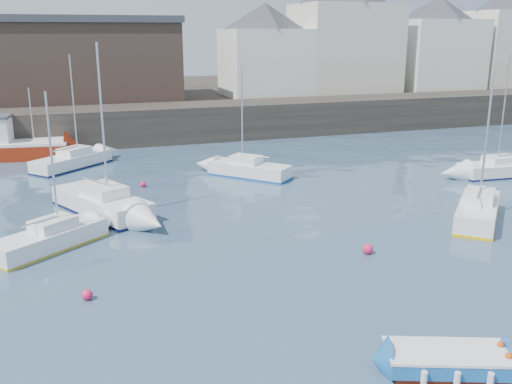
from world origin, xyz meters
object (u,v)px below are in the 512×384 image
object	(u,v)px
sailboat_h	(72,160)
buoy_mid	(367,254)
blue_dinghy	(448,360)
buoy_far	(143,187)
fishing_boat	(10,145)
sailboat_a	(50,238)
sailboat_f	(249,169)
sailboat_b	(102,202)
sailboat_d	(504,168)
sailboat_c	(478,211)
buoy_near	(88,299)

from	to	relation	value
sailboat_h	buoy_mid	distance (m)	23.54
blue_dinghy	buoy_far	world-z (taller)	blue_dinghy
blue_dinghy	fishing_boat	size ratio (longest dim) A/B	0.46
sailboat_a	sailboat_h	bearing A→B (deg)	85.11
sailboat_f	sailboat_b	bearing A→B (deg)	-153.34
sailboat_d	fishing_boat	bearing A→B (deg)	152.59
blue_dinghy	sailboat_h	xyz separation A→B (m)	(-9.12, 29.01, 0.13)
sailboat_c	buoy_far	distance (m)	18.94
sailboat_c	sailboat_f	size ratio (longest dim) A/B	1.03
sailboat_b	sailboat_d	distance (m)	25.40
fishing_boat	sailboat_a	size ratio (longest dim) A/B	1.21
sailboat_b	fishing_boat	bearing A→B (deg)	109.00
sailboat_b	buoy_far	world-z (taller)	sailboat_b
sailboat_h	buoy_near	xyz separation A→B (m)	(-0.09, -21.23, -0.49)
sailboat_a	sailboat_d	world-z (taller)	sailboat_d
sailboat_a	buoy_far	distance (m)	10.34
blue_dinghy	sailboat_h	world-z (taller)	sailboat_h
sailboat_a	buoy_mid	world-z (taller)	sailboat_a
sailboat_f	sailboat_h	bearing A→B (deg)	149.34
buoy_mid	fishing_boat	bearing A→B (deg)	121.85
sailboat_a	sailboat_h	size ratio (longest dim) A/B	0.88
fishing_boat	sailboat_h	bearing A→B (deg)	-46.91
sailboat_f	sailboat_a	bearing A→B (deg)	-142.54
blue_dinghy	fishing_boat	bearing A→B (deg)	111.72
sailboat_b	sailboat_c	world-z (taller)	sailboat_b
buoy_near	sailboat_d	bearing A→B (deg)	20.13
buoy_near	sailboat_a	bearing A→B (deg)	102.52
sailboat_d	sailboat_a	bearing A→B (deg)	-171.48
buoy_far	buoy_mid	bearing A→B (deg)	-61.63
blue_dinghy	sailboat_c	size ratio (longest dim) A/B	0.51
fishing_boat	sailboat_c	distance (m)	32.52
sailboat_b	buoy_mid	size ratio (longest dim) A/B	18.78
buoy_mid	buoy_near	bearing A→B (deg)	-176.86
sailboat_d	buoy_mid	size ratio (longest dim) A/B	17.01
sailboat_a	buoy_near	distance (m)	5.75
blue_dinghy	sailboat_c	bearing A→B (deg)	47.63
buoy_near	sailboat_f	bearing A→B (deg)	53.87
sailboat_f	buoy_near	bearing A→B (deg)	-126.13
sailboat_b	blue_dinghy	bearing A→B (deg)	-65.96
sailboat_c	buoy_far	bearing A→B (deg)	141.21
sailboat_h	buoy_far	distance (m)	7.77
sailboat_c	buoy_far	world-z (taller)	sailboat_c
sailboat_c	sailboat_a	bearing A→B (deg)	171.61
sailboat_a	buoy_near	bearing A→B (deg)	-77.48
fishing_boat	buoy_near	xyz separation A→B (m)	(4.14, -25.76, -1.00)
sailboat_a	buoy_mid	xyz separation A→B (m)	(12.71, -4.97, -0.47)
sailboat_d	sailboat_f	size ratio (longest dim) A/B	1.11
fishing_boat	buoy_far	xyz separation A→B (m)	(8.12, -11.25, -1.00)
sailboat_b	buoy_near	xyz separation A→B (m)	(-1.27, -10.05, -0.56)
sailboat_a	sailboat_f	size ratio (longest dim) A/B	0.96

